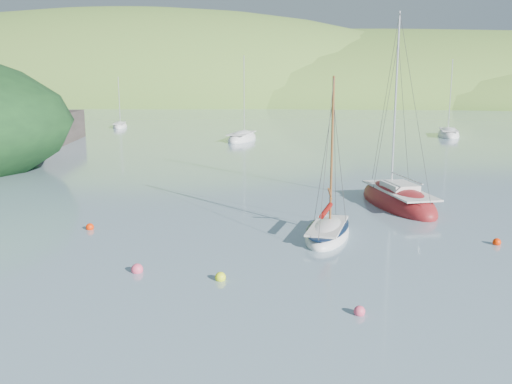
# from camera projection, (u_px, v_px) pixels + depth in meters

# --- Properties ---
(ground) EXTENTS (700.00, 700.00, 0.00)m
(ground) POSITION_uv_depth(u_px,v_px,m) (209.00, 289.00, 21.50)
(ground) COLOR slate
(ground) RESTS_ON ground
(shoreline_hills) EXTENTS (690.00, 135.00, 56.00)m
(shoreline_hills) POSITION_uv_depth(u_px,v_px,m) (282.00, 99.00, 190.34)
(shoreline_hills) COLOR #48762D
(shoreline_hills) RESTS_ON ground
(daysailer_white) EXTENTS (2.91, 5.77, 8.47)m
(daysailer_white) POSITION_uv_depth(u_px,v_px,m) (328.00, 233.00, 28.46)
(daysailer_white) COLOR silver
(daysailer_white) RESTS_ON ground
(sloop_red) EXTENTS (5.42, 9.05, 12.67)m
(sloop_red) POSITION_uv_depth(u_px,v_px,m) (398.00, 202.00, 35.24)
(sloop_red) COLOR maroon
(sloop_red) RESTS_ON ground
(distant_sloop_a) EXTENTS (3.91, 8.16, 11.18)m
(distant_sloop_a) POSITION_uv_depth(u_px,v_px,m) (242.00, 139.00, 70.39)
(distant_sloop_a) COLOR silver
(distant_sloop_a) RESTS_ON ground
(distant_sloop_b) EXTENTS (3.58, 7.87, 10.85)m
(distant_sloop_b) POSITION_uv_depth(u_px,v_px,m) (448.00, 135.00, 75.06)
(distant_sloop_b) COLOR silver
(distant_sloop_b) RESTS_ON ground
(distant_sloop_c) EXTENTS (3.39, 6.17, 8.35)m
(distant_sloop_c) POSITION_uv_depth(u_px,v_px,m) (120.00, 126.00, 87.75)
(distant_sloop_c) COLOR silver
(distant_sloop_c) RESTS_ON ground
(mooring_buoys) EXTENTS (20.75, 9.74, 0.49)m
(mooring_buoys) POSITION_uv_depth(u_px,v_px,m) (230.00, 262.00, 24.23)
(mooring_buoys) COLOR #E7FF18
(mooring_buoys) RESTS_ON ground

